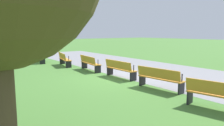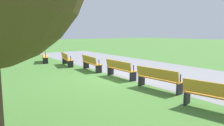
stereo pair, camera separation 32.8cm
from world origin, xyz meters
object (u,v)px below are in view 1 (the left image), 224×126
Objects in this scene: bench_4 at (159,78)px; bench_5 at (221,95)px; bench_2 at (90,63)px; bench_3 at (120,69)px; bench_1 at (64,59)px; bench_0 at (41,56)px.

bench_5 is at bearing -14.75° from bench_4.
bench_2 is 8.07m from bench_5.
bench_4 is (2.70, -0.14, 0.00)m from bench_3.
bench_1 is at bearing -174.11° from bench_3.
bench_0 is 2.70m from bench_1.
bench_0 is 1.00× the size of bench_1.
bench_0 is at bearing -162.30° from bench_2.
bench_5 is (2.67, -0.41, 0.00)m from bench_4.
bench_1 is at bearing 32.49° from bench_0.
bench_5 is at bearing 11.84° from bench_1.
bench_3 is at bearing 26.60° from bench_0.
bench_5 is (5.37, -0.55, 0.00)m from bench_3.
bench_2 is 0.99× the size of bench_5.
bench_2 is at bearing 29.54° from bench_0.
bench_1 is at bearing -165.25° from bench_2.
bench_3 is 2.70m from bench_4.
bench_3 and bench_5 have the same top height.
bench_1 and bench_4 have the same top height.
bench_2 is 1.00× the size of bench_4.
bench_1 is 2.70m from bench_2.
bench_4 is at bearing 23.65° from bench_0.
bench_2 is 2.70m from bench_3.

